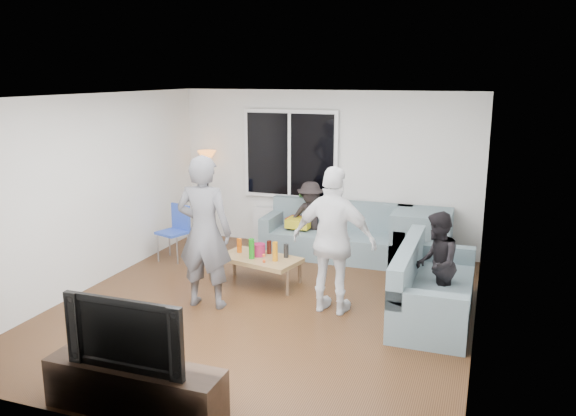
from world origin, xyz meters
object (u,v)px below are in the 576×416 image
at_px(player_right, 334,241).
at_px(tv_console, 135,388).
at_px(sofa_right_section, 435,282).
at_px(spectator_back, 310,218).
at_px(side_chair, 173,233).
at_px(coffee_table, 260,271).
at_px(floor_lamp, 208,196).
at_px(spectator_right, 436,264).
at_px(television, 131,330).
at_px(player_left, 204,232).
at_px(sofa_back_section, 336,231).

height_order(player_right, tv_console, player_right).
xyz_separation_m(sofa_right_section, spectator_back, (-2.14, 1.84, 0.17)).
bearing_deg(side_chair, sofa_right_section, 7.50).
relative_size(coffee_table, floor_lamp, 0.71).
relative_size(spectator_right, television, 1.15).
xyz_separation_m(side_chair, player_left, (1.34, -1.47, 0.53)).
distance_m(spectator_back, television, 4.80).
bearing_deg(floor_lamp, spectator_right, -26.35).
xyz_separation_m(sofa_back_section, floor_lamp, (-2.36, 0.23, 0.36)).
relative_size(sofa_right_section, spectator_back, 1.68).
bearing_deg(television, side_chair, 116.21).
relative_size(spectator_right, tv_console, 0.80).
height_order(spectator_back, tv_console, spectator_back).
height_order(player_left, television, player_left).
height_order(player_right, spectator_back, player_right).
relative_size(floor_lamp, player_right, 0.87).
height_order(coffee_table, tv_console, tv_console).
height_order(coffee_table, spectator_right, spectator_right).
height_order(side_chair, tv_console, side_chair).
distance_m(sofa_right_section, tv_console, 3.70).
height_order(player_left, player_right, player_left).
bearing_deg(sofa_back_section, floor_lamp, 174.51).
relative_size(floor_lamp, television, 1.41).
bearing_deg(spectator_back, floor_lamp, 169.00).
bearing_deg(player_left, player_right, -172.02).
relative_size(tv_console, television, 1.45).
distance_m(coffee_table, television, 3.26).
distance_m(floor_lamp, player_left, 3.01).
xyz_separation_m(coffee_table, spectator_right, (2.37, -0.23, 0.44)).
bearing_deg(tv_console, television, 0.00).
height_order(side_chair, spectator_back, spectator_back).
bearing_deg(sofa_right_section, coffee_table, 84.02).
height_order(floor_lamp, player_right, player_right).
bearing_deg(spectator_back, side_chair, -157.19).
distance_m(floor_lamp, tv_console, 5.36).
bearing_deg(coffee_table, floor_lamp, 133.45).
bearing_deg(spectator_right, player_right, -77.76).
bearing_deg(coffee_table, side_chair, 161.44).
bearing_deg(coffee_table, spectator_back, 81.74).
relative_size(player_right, spectator_right, 1.41).
xyz_separation_m(player_left, player_right, (1.55, 0.35, -0.06)).
xyz_separation_m(floor_lamp, spectator_right, (4.07, -2.02, -0.14)).
bearing_deg(player_left, spectator_right, -170.92).
xyz_separation_m(spectator_right, television, (-2.21, -2.98, 0.12)).
bearing_deg(television, player_left, 102.63).
distance_m(sofa_back_section, floor_lamp, 2.39).
xyz_separation_m(side_chair, player_right, (2.89, -1.12, 0.47)).
relative_size(sofa_back_section, television, 2.08).
bearing_deg(player_right, side_chair, -15.01).
xyz_separation_m(sofa_back_section, spectator_right, (1.71, -1.79, 0.21)).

